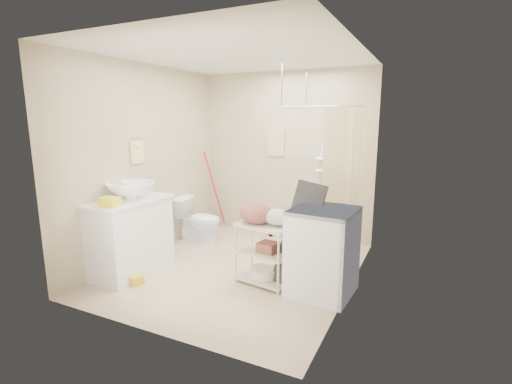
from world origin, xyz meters
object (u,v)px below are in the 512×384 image
(toilet, at_px, (199,220))
(washing_machine, at_px, (323,251))
(laundry_rack, at_px, (264,248))
(vanity, at_px, (130,236))

(toilet, relative_size, washing_machine, 0.74)
(laundry_rack, bearing_deg, washing_machine, 14.10)
(washing_machine, height_order, laundry_rack, washing_machine)
(toilet, height_order, laundry_rack, laundry_rack)
(toilet, height_order, washing_machine, washing_machine)
(vanity, height_order, toilet, vanity)
(vanity, bearing_deg, laundry_rack, 14.48)
(toilet, bearing_deg, vanity, 170.20)
(toilet, distance_m, washing_machine, 2.34)
(vanity, bearing_deg, toilet, 85.33)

